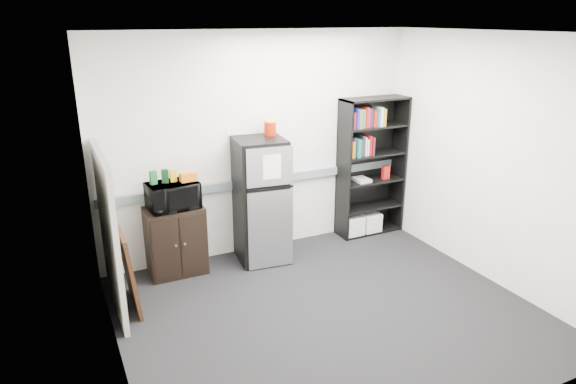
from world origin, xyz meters
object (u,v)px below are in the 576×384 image
(cubicle_partition, at_px, (109,232))
(microwave, at_px, (173,196))
(cabinet, at_px, (176,241))
(refrigerator, at_px, (261,201))
(bookshelf, at_px, (370,164))

(cubicle_partition, distance_m, microwave, 0.86)
(cabinet, relative_size, refrigerator, 0.53)
(cabinet, relative_size, microwave, 1.48)
(microwave, relative_size, refrigerator, 0.36)
(bookshelf, distance_m, cabinet, 2.72)
(refrigerator, bearing_deg, cubicle_partition, -162.80)
(cubicle_partition, height_order, microwave, cubicle_partition)
(cubicle_partition, relative_size, microwave, 2.99)
(bookshelf, height_order, refrigerator, bookshelf)
(cabinet, bearing_deg, bookshelf, 1.41)
(bookshelf, bearing_deg, refrigerator, -174.92)
(microwave, bearing_deg, cabinet, 83.14)
(refrigerator, bearing_deg, microwave, -177.29)
(bookshelf, xyz_separation_m, cabinet, (-2.66, -0.07, -0.57))
(microwave, bearing_deg, bookshelf, -5.11)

